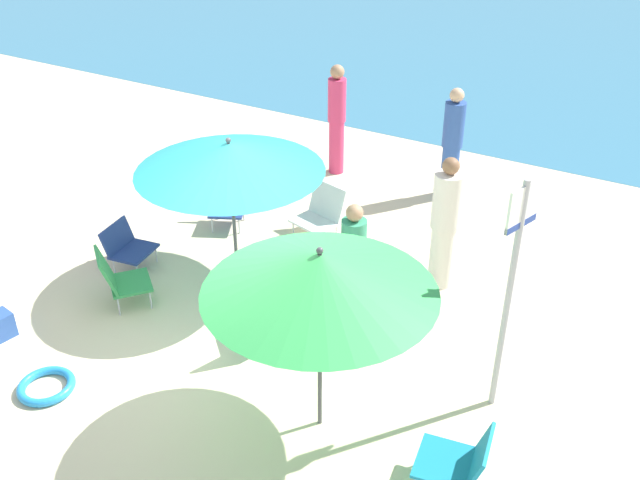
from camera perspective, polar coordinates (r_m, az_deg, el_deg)
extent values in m
plane|color=beige|center=(7.82, -7.77, -7.09)|extent=(40.00, 40.00, 0.00)
cube|color=teal|center=(19.64, 17.92, 15.24)|extent=(40.00, 16.00, 0.01)
cylinder|color=#4C4C51|center=(8.23, -6.92, 2.18)|extent=(0.04, 0.04, 1.72)
cone|color=teal|center=(7.92, -7.23, 6.59)|extent=(2.12, 2.12, 0.33)
sphere|color=#4C4C51|center=(7.85, -7.32, 7.89)|extent=(0.06, 0.06, 0.06)
cylinder|color=#4C4C51|center=(6.11, -0.02, -8.33)|extent=(0.04, 0.04, 1.81)
cone|color=green|center=(5.69, -0.02, -2.66)|extent=(1.95, 1.95, 0.36)
sphere|color=#4C4C51|center=(5.57, -0.02, -0.85)|extent=(0.06, 0.06, 0.06)
cube|color=#33934C|center=(8.28, -14.86, -3.34)|extent=(0.65, 0.65, 0.03)
cube|color=#33934C|center=(8.16, -16.66, -2.36)|extent=(0.48, 0.44, 0.43)
cylinder|color=silver|center=(8.53, -13.77, -3.20)|extent=(0.02, 0.02, 0.25)
cylinder|color=silver|center=(8.20, -13.34, -4.63)|extent=(0.02, 0.02, 0.25)
cylinder|color=silver|center=(8.51, -16.07, -3.64)|extent=(0.02, 0.02, 0.25)
cylinder|color=silver|center=(8.19, -15.74, -5.08)|extent=(0.02, 0.02, 0.25)
cube|color=navy|center=(8.92, -14.60, -0.89)|extent=(0.48, 0.57, 0.03)
cube|color=navy|center=(8.96, -15.89, 0.26)|extent=(0.20, 0.52, 0.32)
cylinder|color=silver|center=(9.04, -12.92, -1.13)|extent=(0.02, 0.02, 0.21)
cylinder|color=silver|center=(8.76, -14.35, -2.43)|extent=(0.02, 0.02, 0.21)
cylinder|color=silver|center=(9.21, -14.64, -0.72)|extent=(0.02, 0.02, 0.21)
cylinder|color=silver|center=(8.94, -16.10, -1.99)|extent=(0.02, 0.02, 0.21)
cube|color=teal|center=(7.56, -4.99, -6.55)|extent=(0.68, 0.68, 0.03)
cube|color=teal|center=(7.24, -4.61, -6.47)|extent=(0.45, 0.46, 0.38)
cylinder|color=silver|center=(7.74, -6.71, -6.61)|extent=(0.02, 0.02, 0.18)
cylinder|color=silver|center=(7.80, -3.84, -6.11)|extent=(0.02, 0.02, 0.18)
cylinder|color=silver|center=(7.45, -6.12, -8.30)|extent=(0.02, 0.02, 0.18)
cylinder|color=silver|center=(7.51, -3.14, -7.76)|extent=(0.02, 0.02, 0.18)
cube|color=white|center=(9.27, -0.43, 1.45)|extent=(0.65, 0.57, 0.03)
cube|color=white|center=(9.31, 0.60, 3.14)|extent=(0.57, 0.30, 0.43)
cylinder|color=silver|center=(9.09, -0.25, -0.08)|extent=(0.02, 0.02, 0.21)
cylinder|color=silver|center=(9.36, -2.14, 0.89)|extent=(0.02, 0.02, 0.21)
cylinder|color=silver|center=(9.31, 1.30, 0.71)|extent=(0.02, 0.02, 0.21)
cylinder|color=silver|center=(9.57, -0.59, 1.63)|extent=(0.02, 0.02, 0.21)
cube|color=teal|center=(6.11, 10.02, -17.07)|extent=(0.55, 0.55, 0.03)
cube|color=teal|center=(5.97, 12.65, -16.48)|extent=(0.21, 0.50, 0.33)
cylinder|color=silver|center=(6.37, 8.55, -16.32)|extent=(0.02, 0.02, 0.25)
cylinder|color=silver|center=(6.34, 12.06, -17.07)|extent=(0.02, 0.02, 0.25)
cube|color=navy|center=(9.60, -7.38, 2.36)|extent=(0.60, 0.60, 0.03)
cube|color=navy|center=(9.73, -7.19, 3.93)|extent=(0.47, 0.32, 0.34)
cylinder|color=silver|center=(9.47, -6.46, 1.13)|extent=(0.02, 0.02, 0.23)
cylinder|color=silver|center=(9.54, -8.59, 1.20)|extent=(0.02, 0.02, 0.23)
cylinder|color=silver|center=(9.78, -6.10, 2.16)|extent=(0.02, 0.02, 0.23)
cylinder|color=silver|center=(9.85, -8.17, 2.22)|extent=(0.02, 0.02, 0.23)
cylinder|color=silver|center=(8.38, 9.68, -1.23)|extent=(0.28, 0.28, 0.77)
cylinder|color=silver|center=(8.03, 10.11, 3.09)|extent=(0.33, 0.33, 0.65)
sphere|color=#896042|center=(7.85, 10.39, 5.82)|extent=(0.19, 0.19, 0.19)
cylinder|color=#2D519E|center=(10.47, 10.27, 5.45)|extent=(0.25, 0.25, 0.76)
cylinder|color=#2D519E|center=(10.20, 10.63, 9.02)|extent=(0.29, 0.29, 0.65)
sphere|color=#DBAD84|center=(10.05, 10.86, 11.26)|extent=(0.20, 0.20, 0.20)
cylinder|color=#DB3866|center=(11.00, 1.32, 7.45)|extent=(0.23, 0.23, 0.83)
cylinder|color=#DB3866|center=(10.73, 1.36, 11.08)|extent=(0.27, 0.27, 0.64)
sphere|color=tan|center=(10.60, 1.39, 13.25)|extent=(0.21, 0.21, 0.21)
cube|color=#389970|center=(8.41, 1.96, -2.06)|extent=(0.35, 0.40, 0.12)
cylinder|color=tan|center=(8.36, 1.30, -3.13)|extent=(0.12, 0.12, 0.21)
cylinder|color=#389970|center=(8.39, 2.71, -0.02)|extent=(0.30, 0.30, 0.53)
sphere|color=tan|center=(8.21, 2.77, 2.18)|extent=(0.20, 0.20, 0.20)
cylinder|color=#ADADB2|center=(6.38, 14.73, -4.75)|extent=(0.06, 0.06, 2.32)
cube|color=white|center=(5.91, 15.89, 2.58)|extent=(0.15, 0.39, 0.38)
cube|color=navy|center=(5.98, 15.68, 1.24)|extent=(0.15, 0.39, 0.06)
torus|color=#238CD8|center=(7.48, -20.97, -10.82)|extent=(0.55, 0.55, 0.08)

